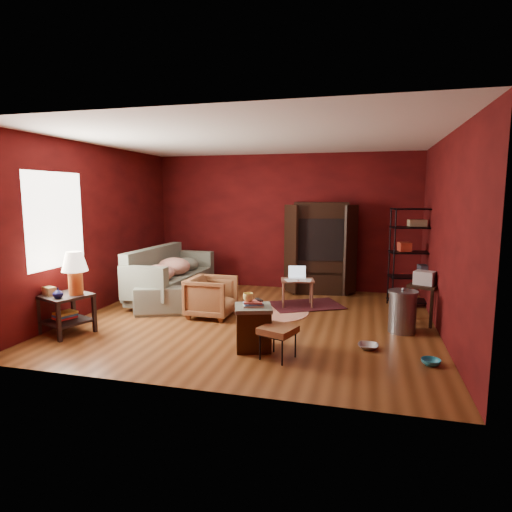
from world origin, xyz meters
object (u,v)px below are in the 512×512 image
at_px(armchair, 211,295).
at_px(side_table, 70,285).
at_px(laptop_desk, 297,282).
at_px(tv_armoire, 320,246).
at_px(hamper, 253,327).
at_px(wire_shelving, 416,253).
at_px(sofa, 167,277).

xyz_separation_m(armchair, side_table, (-1.64, -1.29, 0.35)).
distance_m(laptop_desk, tv_armoire, 1.32).
xyz_separation_m(armchair, hamper, (1.03, -1.25, -0.07)).
relative_size(laptop_desk, wire_shelving, 0.41).
bearing_deg(tv_armoire, side_table, -139.57).
xyz_separation_m(sofa, tv_armoire, (2.70, 1.36, 0.50)).
relative_size(sofa, laptop_desk, 3.24).
relative_size(sofa, wire_shelving, 1.32).
bearing_deg(laptop_desk, hamper, -107.92).
relative_size(sofa, armchair, 3.18).
bearing_deg(hamper, wire_shelving, 51.20).
distance_m(armchair, tv_armoire, 2.71).
distance_m(laptop_desk, wire_shelving, 2.14).
bearing_deg(side_table, hamper, 0.81).
distance_m(sofa, hamper, 3.03).
distance_m(sofa, wire_shelving, 4.52).
bearing_deg(tv_armoire, wire_shelving, -28.03).
bearing_deg(side_table, armchair, 38.17).
bearing_deg(armchair, tv_armoire, -34.02).
xyz_separation_m(armchair, tv_armoire, (1.51, 2.17, 0.59)).
xyz_separation_m(side_table, tv_armoire, (3.15, 3.46, 0.24)).
xyz_separation_m(tv_armoire, wire_shelving, (1.74, -0.66, 0.01)).
height_order(armchair, hamper, armchair).
distance_m(sofa, tv_armoire, 3.06).
bearing_deg(armchair, side_table, 129.01).
distance_m(hamper, wire_shelving, 3.60).
xyz_separation_m(side_table, hamper, (2.67, 0.04, -0.41)).
xyz_separation_m(hamper, laptop_desk, (0.21, 2.23, 0.14)).
bearing_deg(laptop_desk, sofa, 171.50).
xyz_separation_m(sofa, laptop_desk, (2.43, 0.17, -0.01)).
bearing_deg(side_table, wire_shelving, 29.78).
bearing_deg(sofa, armchair, -145.87).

